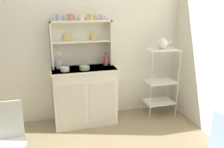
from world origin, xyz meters
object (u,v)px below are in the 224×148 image
(wire_chair, at_px, (7,137))
(utensil_jar, at_px, (59,64))
(jam_bottle, at_px, (106,60))
(cup_sky_0, at_px, (59,18))
(hutch_cabinet, at_px, (85,95))
(bowl_mixing_large, at_px, (65,69))
(hutch_shelf_unit, at_px, (81,40))
(porcelain_teapot, at_px, (162,44))
(bakers_rack, at_px, (160,77))

(wire_chair, distance_m, utensil_jar, 1.31)
(jam_bottle, height_order, utensil_jar, utensil_jar)
(cup_sky_0, bearing_deg, hutch_cabinet, -22.63)
(cup_sky_0, distance_m, bowl_mixing_large, 0.70)
(hutch_shelf_unit, height_order, wire_chair, hutch_shelf_unit)
(cup_sky_0, height_order, porcelain_teapot, cup_sky_0)
(jam_bottle, xyz_separation_m, utensil_jar, (-0.69, -0.01, -0.02))
(jam_bottle, distance_m, utensil_jar, 0.69)
(wire_chair, distance_m, porcelain_teapot, 2.40)
(wire_chair, distance_m, jam_bottle, 1.73)
(bakers_rack, bearing_deg, hutch_cabinet, 177.01)
(cup_sky_0, bearing_deg, bakers_rack, -7.10)
(bakers_rack, xyz_separation_m, bowl_mixing_large, (-1.46, -0.01, 0.24))
(hutch_cabinet, relative_size, hutch_shelf_unit, 1.08)
(jam_bottle, height_order, porcelain_teapot, porcelain_teapot)
(jam_bottle, bearing_deg, utensil_jar, -179.27)
(hutch_cabinet, relative_size, bakers_rack, 0.86)
(bakers_rack, distance_m, porcelain_teapot, 0.52)
(bakers_rack, bearing_deg, utensil_jar, 174.78)
(hutch_shelf_unit, xyz_separation_m, bakers_rack, (1.18, -0.22, -0.60))
(hutch_cabinet, height_order, bakers_rack, bakers_rack)
(bakers_rack, distance_m, jam_bottle, 0.90)
(utensil_jar, bearing_deg, bakers_rack, -5.22)
(hutch_shelf_unit, height_order, porcelain_teapot, hutch_shelf_unit)
(hutch_shelf_unit, distance_m, cup_sky_0, 0.43)
(porcelain_teapot, bearing_deg, bowl_mixing_large, -179.55)
(wire_chair, xyz_separation_m, porcelain_teapot, (2.09, 0.98, 0.65))
(hutch_cabinet, height_order, jam_bottle, jam_bottle)
(bakers_rack, xyz_separation_m, jam_bottle, (-0.84, 0.15, 0.29))
(wire_chair, xyz_separation_m, jam_bottle, (1.25, 1.13, 0.41))
(hutch_shelf_unit, relative_size, utensil_jar, 3.82)
(wire_chair, height_order, jam_bottle, jam_bottle)
(cup_sky_0, xyz_separation_m, utensil_jar, (-0.05, -0.04, -0.64))
(porcelain_teapot, bearing_deg, utensil_jar, 174.77)
(hutch_shelf_unit, bearing_deg, wire_chair, -127.12)
(bakers_rack, xyz_separation_m, wire_chair, (-2.09, -0.98, -0.13))
(bakers_rack, relative_size, wire_chair, 1.28)
(bowl_mixing_large, bearing_deg, hutch_shelf_unit, 40.99)
(bowl_mixing_large, bearing_deg, bakers_rack, 0.45)
(hutch_cabinet, distance_m, wire_chair, 1.38)
(hutch_shelf_unit, distance_m, jam_bottle, 0.47)
(wire_chair, bearing_deg, utensil_jar, 82.63)
(bakers_rack, bearing_deg, cup_sky_0, 172.90)
(hutch_cabinet, distance_m, bakers_rack, 1.20)
(bowl_mixing_large, bearing_deg, wire_chair, -123.47)
(hutch_cabinet, xyz_separation_m, bakers_rack, (1.18, -0.06, 0.20))
(hutch_cabinet, bearing_deg, hutch_shelf_unit, 90.00)
(cup_sky_0, bearing_deg, hutch_shelf_unit, 7.72)
(hutch_shelf_unit, bearing_deg, hutch_cabinet, -90.00)
(hutch_cabinet, bearing_deg, bowl_mixing_large, -164.86)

